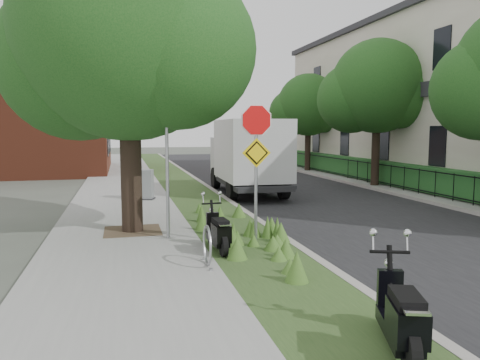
% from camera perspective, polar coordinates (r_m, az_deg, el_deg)
% --- Properties ---
extents(ground, '(120.00, 120.00, 0.00)m').
position_cam_1_polar(ground, '(10.39, 10.39, -8.82)').
color(ground, '#4C5147').
rests_on(ground, ground).
extents(sidewalk_near, '(3.50, 60.00, 0.12)m').
position_cam_1_polar(sidewalk_near, '(19.29, -14.20, -1.76)').
color(sidewalk_near, gray).
rests_on(sidewalk_near, ground).
extents(verge, '(2.00, 60.00, 0.12)m').
position_cam_1_polar(verge, '(19.48, -6.08, -1.52)').
color(verge, '#2D491F').
rests_on(verge, ground).
extents(kerb_near, '(0.20, 60.00, 0.13)m').
position_cam_1_polar(kerb_near, '(19.64, -3.20, -1.41)').
color(kerb_near, '#9E9991').
rests_on(kerb_near, ground).
extents(road, '(7.00, 60.00, 0.01)m').
position_cam_1_polar(road, '(20.60, 6.41, -1.25)').
color(road, black).
rests_on(road, ground).
extents(kerb_far, '(0.20, 60.00, 0.13)m').
position_cam_1_polar(kerb_far, '(22.07, 14.95, -0.77)').
color(kerb_far, '#9E9991').
rests_on(kerb_far, ground).
extents(footpath_far, '(3.20, 60.00, 0.12)m').
position_cam_1_polar(footpath_far, '(22.94, 18.66, -0.64)').
color(footpath_far, gray).
rests_on(footpath_far, ground).
extents(street_tree_main, '(6.21, 5.54, 7.66)m').
position_cam_1_polar(street_tree_main, '(12.15, -13.91, 16.11)').
color(street_tree_main, black).
rests_on(street_tree_main, ground).
extents(bare_post, '(0.08, 0.08, 4.00)m').
position_cam_1_polar(bare_post, '(10.97, -8.89, 3.23)').
color(bare_post, '#A5A8AD').
rests_on(bare_post, ground).
extents(bike_hoop, '(0.06, 0.78, 0.77)m').
position_cam_1_polar(bike_hoop, '(8.91, -4.01, -7.97)').
color(bike_hoop, '#A5A8AD').
rests_on(bike_hoop, ground).
extents(sign_assembly, '(0.94, 0.08, 3.22)m').
position_cam_1_polar(sign_assembly, '(10.10, 2.00, 4.22)').
color(sign_assembly, '#A5A8AD').
rests_on(sign_assembly, ground).
extents(fence_far, '(0.04, 24.00, 1.00)m').
position_cam_1_polar(fence_far, '(22.35, 16.56, 0.83)').
color(fence_far, black).
rests_on(fence_far, ground).
extents(hedge_far, '(1.00, 24.00, 1.10)m').
position_cam_1_polar(hedge_far, '(22.72, 18.07, 0.86)').
color(hedge_far, '#1C4F24').
rests_on(hedge_far, footpath_far).
extents(terrace_houses, '(7.40, 26.40, 8.20)m').
position_cam_1_polar(terrace_houses, '(24.78, 25.48, 9.07)').
color(terrace_houses, beige).
rests_on(terrace_houses, ground).
extents(brick_building, '(9.40, 10.40, 8.30)m').
position_cam_1_polar(brick_building, '(31.59, -24.13, 8.49)').
color(brick_building, maroon).
rests_on(brick_building, ground).
extents(far_tree_b, '(4.83, 4.31, 6.56)m').
position_cam_1_polar(far_tree_b, '(22.23, 16.20, 10.36)').
color(far_tree_b, black).
rests_on(far_tree_b, ground).
extents(far_tree_c, '(4.37, 3.89, 5.93)m').
position_cam_1_polar(far_tree_c, '(29.38, 8.19, 8.67)').
color(far_tree_c, black).
rests_on(far_tree_c, ground).
extents(scooter_near, '(0.35, 1.51, 0.72)m').
position_cam_1_polar(scooter_near, '(9.84, -2.58, -6.77)').
color(scooter_near, black).
rests_on(scooter_near, ground).
extents(scooter_far, '(0.72, 1.61, 0.80)m').
position_cam_1_polar(scooter_far, '(5.78, 19.15, -16.24)').
color(scooter_far, black).
rests_on(scooter_far, ground).
extents(box_truck, '(2.45, 5.79, 2.59)m').
position_cam_1_polar(box_truck, '(19.05, 1.02, 3.26)').
color(box_truck, '#262628').
rests_on(box_truck, ground).
extents(utility_cabinet, '(0.94, 0.75, 1.08)m').
position_cam_1_polar(utility_cabinet, '(17.45, -11.77, -0.61)').
color(utility_cabinet, '#262628').
rests_on(utility_cabinet, ground).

